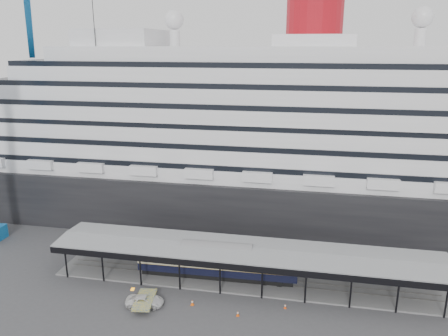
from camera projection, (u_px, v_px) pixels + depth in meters
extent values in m
plane|color=#3C3C3F|center=(240.00, 299.00, 59.03)|extent=(200.00, 200.00, 0.00)
cube|color=black|center=(265.00, 190.00, 87.87)|extent=(130.00, 30.00, 10.00)
cylinder|color=#A80D17|center=(315.00, 20.00, 77.53)|extent=(10.00, 10.00, 9.00)
sphere|color=silver|center=(174.00, 20.00, 82.26)|extent=(3.60, 3.60, 3.60)
sphere|color=silver|center=(423.00, 17.00, 74.12)|extent=(3.60, 3.60, 3.60)
cube|color=slate|center=(245.00, 280.00, 63.72)|extent=(56.00, 8.00, 0.24)
cube|color=slate|center=(244.00, 281.00, 63.00)|extent=(54.00, 0.08, 0.10)
cube|color=slate|center=(246.00, 276.00, 64.36)|extent=(54.00, 0.08, 0.10)
cube|color=black|center=(241.00, 268.00, 58.29)|extent=(56.00, 0.18, 0.90)
cube|color=black|center=(250.00, 240.00, 66.78)|extent=(56.00, 0.18, 0.90)
cube|color=slate|center=(245.00, 248.00, 62.34)|extent=(56.00, 9.00, 0.24)
cube|color=#1C81D5|center=(27.00, 6.00, 70.25)|extent=(12.92, 17.86, 16.80)
cylinder|color=black|center=(100.00, 100.00, 78.51)|extent=(0.12, 0.12, 47.21)
imported|color=silver|center=(145.00, 301.00, 57.46)|extent=(5.23, 2.95, 1.38)
cube|color=black|center=(217.00, 274.00, 64.36)|extent=(22.35, 3.13, 0.74)
cube|color=black|center=(217.00, 268.00, 64.10)|extent=(23.42, 3.58, 1.17)
cube|color=beige|center=(217.00, 260.00, 63.75)|extent=(23.42, 3.62, 1.38)
cube|color=black|center=(217.00, 255.00, 63.50)|extent=(23.42, 3.58, 0.42)
cube|color=#F65F0D|center=(192.00, 305.00, 57.75)|extent=(0.47, 0.47, 0.03)
cone|color=#F65F0D|center=(192.00, 302.00, 57.64)|extent=(0.39, 0.39, 0.79)
cylinder|color=white|center=(192.00, 302.00, 57.62)|extent=(0.25, 0.25, 0.15)
cube|color=#E0510C|center=(238.00, 316.00, 55.42)|extent=(0.40, 0.40, 0.03)
cone|color=#E0510C|center=(238.00, 313.00, 55.32)|extent=(0.33, 0.33, 0.72)
cylinder|color=white|center=(238.00, 313.00, 55.31)|extent=(0.23, 0.23, 0.14)
cube|color=#F64D0D|center=(285.00, 308.00, 57.02)|extent=(0.35, 0.35, 0.03)
cone|color=#F64D0D|center=(285.00, 306.00, 56.93)|extent=(0.29, 0.29, 0.64)
cylinder|color=white|center=(285.00, 306.00, 56.91)|extent=(0.20, 0.20, 0.12)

